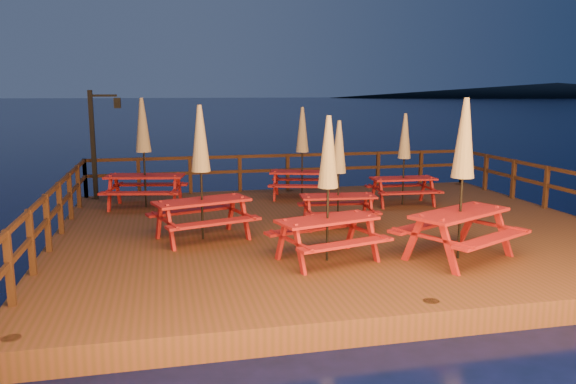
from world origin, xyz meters
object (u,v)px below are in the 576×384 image
at_px(lamp_post, 99,135).
at_px(picnic_table_2, 462,177).
at_px(picnic_table_1, 328,187).
at_px(picnic_table_0, 404,158).

relative_size(lamp_post, picnic_table_2, 1.05).
xyz_separation_m(picnic_table_1, picnic_table_2, (2.35, -0.38, 0.16)).
bearing_deg(picnic_table_1, picnic_table_0, 36.46).
distance_m(picnic_table_1, picnic_table_2, 2.39).
relative_size(picnic_table_1, picnic_table_2, 0.90).
height_order(picnic_table_0, picnic_table_2, picnic_table_2).
bearing_deg(picnic_table_0, lamp_post, 164.48).
height_order(picnic_table_0, picnic_table_1, picnic_table_1).
relative_size(picnic_table_0, picnic_table_1, 0.93).
bearing_deg(lamp_post, picnic_table_1, -57.16).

